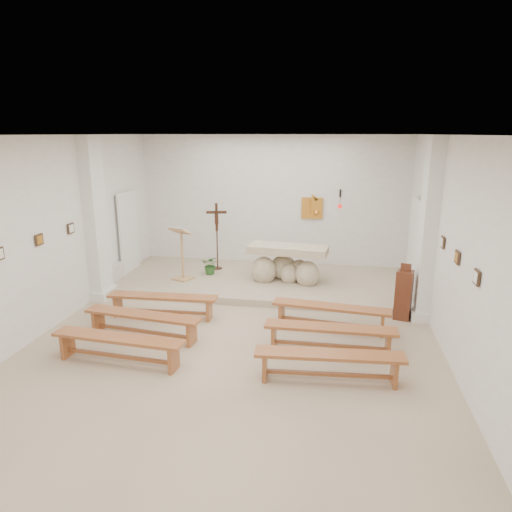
% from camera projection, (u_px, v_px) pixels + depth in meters
% --- Properties ---
extents(ground, '(7.00, 10.00, 0.00)m').
position_uv_depth(ground, '(231.00, 350.00, 7.68)').
color(ground, '#CDB594').
rests_on(ground, ground).
extents(wall_left, '(0.02, 10.00, 3.50)m').
position_uv_depth(wall_left, '(31.00, 241.00, 7.80)').
color(wall_left, white).
rests_on(wall_left, ground).
extents(wall_right, '(0.02, 10.00, 3.50)m').
position_uv_depth(wall_right, '(462.00, 259.00, 6.65)').
color(wall_right, white).
rests_on(wall_right, ground).
extents(wall_back, '(7.00, 0.02, 3.50)m').
position_uv_depth(wall_back, '(272.00, 203.00, 11.97)').
color(wall_back, white).
rests_on(wall_back, ground).
extents(ceiling, '(7.00, 10.00, 0.02)m').
position_uv_depth(ceiling, '(228.00, 136.00, 6.77)').
color(ceiling, silver).
rests_on(ceiling, wall_back).
extents(sanctuary_platform, '(6.98, 3.00, 0.15)m').
position_uv_depth(sanctuary_platform, '(263.00, 281.00, 10.99)').
color(sanctuary_platform, tan).
rests_on(sanctuary_platform, ground).
extents(pilaster_left, '(0.26, 0.55, 3.50)m').
position_uv_depth(pilaster_left, '(96.00, 220.00, 9.68)').
color(pilaster_left, white).
rests_on(pilaster_left, ground).
extents(pilaster_right, '(0.26, 0.55, 3.50)m').
position_uv_depth(pilaster_right, '(428.00, 231.00, 8.58)').
color(pilaster_right, white).
rests_on(pilaster_right, ground).
extents(gold_wall_relief, '(0.55, 0.04, 0.55)m').
position_uv_depth(gold_wall_relief, '(312.00, 208.00, 11.80)').
color(gold_wall_relief, gold).
rests_on(gold_wall_relief, wall_back).
extents(sanctuary_lamp, '(0.11, 0.36, 0.44)m').
position_uv_depth(sanctuary_lamp, '(340.00, 204.00, 11.40)').
color(sanctuary_lamp, black).
rests_on(sanctuary_lamp, wall_back).
extents(station_frame_left_mid, '(0.03, 0.20, 0.20)m').
position_uv_depth(station_frame_left_mid, '(39.00, 240.00, 7.99)').
color(station_frame_left_mid, '#3A2819').
rests_on(station_frame_left_mid, wall_left).
extents(station_frame_left_rear, '(0.03, 0.20, 0.20)m').
position_uv_depth(station_frame_left_rear, '(71.00, 228.00, 8.94)').
color(station_frame_left_rear, '#3A2819').
rests_on(station_frame_left_rear, wall_left).
extents(station_frame_right_front, '(0.03, 0.20, 0.20)m').
position_uv_depth(station_frame_right_front, '(477.00, 277.00, 5.90)').
color(station_frame_right_front, '#3A2819').
rests_on(station_frame_right_front, wall_right).
extents(station_frame_right_mid, '(0.03, 0.20, 0.20)m').
position_uv_depth(station_frame_right_mid, '(457.00, 257.00, 6.85)').
color(station_frame_right_mid, '#3A2819').
rests_on(station_frame_right_mid, wall_right).
extents(station_frame_right_rear, '(0.03, 0.20, 0.20)m').
position_uv_depth(station_frame_right_rear, '(443.00, 242.00, 7.81)').
color(station_frame_right_rear, '#3A2819').
rests_on(station_frame_right_rear, wall_right).
extents(radiator_left, '(0.10, 0.85, 0.52)m').
position_uv_depth(radiator_left, '(114.00, 276.00, 10.74)').
color(radiator_left, silver).
rests_on(radiator_left, ground).
extents(radiator_right, '(0.10, 0.85, 0.52)m').
position_uv_depth(radiator_right, '(418.00, 293.00, 9.62)').
color(radiator_right, silver).
rests_on(radiator_right, ground).
extents(altar, '(1.89, 0.91, 0.94)m').
position_uv_depth(altar, '(287.00, 266.00, 10.69)').
color(altar, beige).
rests_on(altar, sanctuary_platform).
extents(lectern, '(0.56, 0.51, 1.29)m').
position_uv_depth(lectern, '(182.00, 253.00, 10.72)').
color(lectern, tan).
rests_on(lectern, sanctuary_platform).
extents(crucifix_stand, '(0.51, 0.22, 1.70)m').
position_uv_depth(crucifix_stand, '(217.00, 231.00, 11.48)').
color(crucifix_stand, '#361C11').
rests_on(crucifix_stand, sanctuary_platform).
extents(potted_plant, '(0.43, 0.37, 0.47)m').
position_uv_depth(potted_plant, '(211.00, 265.00, 11.24)').
color(potted_plant, '#285923').
rests_on(potted_plant, sanctuary_platform).
extents(donation_pedestal, '(0.37, 0.37, 1.12)m').
position_uv_depth(donation_pedestal, '(404.00, 295.00, 8.85)').
color(donation_pedestal, '#572618').
rests_on(donation_pedestal, ground).
extents(bench_left_front, '(2.17, 0.43, 0.46)m').
position_uv_depth(bench_left_front, '(163.00, 301.00, 8.96)').
color(bench_left_front, '#A85F30').
rests_on(bench_left_front, ground).
extents(bench_right_front, '(2.19, 0.60, 0.46)m').
position_uv_depth(bench_right_front, '(331.00, 311.00, 8.42)').
color(bench_right_front, '#A85F30').
rests_on(bench_right_front, ground).
extents(bench_left_second, '(2.19, 0.62, 0.46)m').
position_uv_depth(bench_left_second, '(143.00, 320.00, 8.05)').
color(bench_left_second, '#A85F30').
rests_on(bench_left_second, ground).
extents(bench_right_second, '(2.16, 0.35, 0.46)m').
position_uv_depth(bench_right_second, '(330.00, 333.00, 7.51)').
color(bench_right_second, '#A85F30').
rests_on(bench_right_second, ground).
extents(bench_left_third, '(2.18, 0.53, 0.46)m').
position_uv_depth(bench_left_third, '(118.00, 343.00, 7.14)').
color(bench_left_third, '#A85F30').
rests_on(bench_left_third, ground).
extents(bench_right_third, '(2.18, 0.49, 0.46)m').
position_uv_depth(bench_right_third, '(329.00, 360.00, 6.61)').
color(bench_right_third, '#A85F30').
rests_on(bench_right_third, ground).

